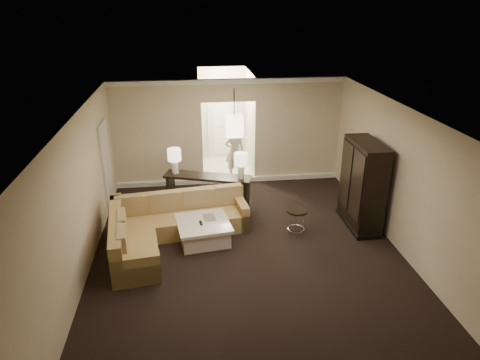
{
  "coord_description": "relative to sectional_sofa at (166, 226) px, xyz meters",
  "views": [
    {
      "loc": [
        -1.06,
        -6.74,
        4.67
      ],
      "look_at": [
        -0.06,
        1.2,
        1.23
      ],
      "focal_mm": 32.0,
      "sensor_mm": 36.0,
      "label": 1
    }
  ],
  "objects": [
    {
      "name": "ground",
      "position": [
        1.6,
        -1.06,
        -0.34
      ],
      "size": [
        8.0,
        8.0,
        0.0
      ],
      "primitive_type": "plane",
      "color": "black",
      "rests_on": "ground"
    },
    {
      "name": "wall_back",
      "position": [
        1.6,
        2.94,
        1.06
      ],
      "size": [
        6.0,
        0.04,
        2.8
      ],
      "primitive_type": "cube",
      "color": "beige",
      "rests_on": "ground"
    },
    {
      "name": "wall_left",
      "position": [
        -1.4,
        -1.06,
        1.06
      ],
      "size": [
        0.04,
        8.0,
        2.8
      ],
      "primitive_type": "cube",
      "color": "beige",
      "rests_on": "ground"
    },
    {
      "name": "wall_right",
      "position": [
        4.6,
        -1.06,
        1.06
      ],
      "size": [
        0.04,
        8.0,
        2.8
      ],
      "primitive_type": "cube",
      "color": "beige",
      "rests_on": "ground"
    },
    {
      "name": "ceiling",
      "position": [
        1.6,
        -1.06,
        2.46
      ],
      "size": [
        6.0,
        8.0,
        0.02
      ],
      "primitive_type": "cube",
      "color": "white",
      "rests_on": "wall_back"
    },
    {
      "name": "crown_molding",
      "position": [
        1.6,
        2.89,
        2.39
      ],
      "size": [
        6.0,
        0.1,
        0.12
      ],
      "primitive_type": "cube",
      "color": "white",
      "rests_on": "wall_back"
    },
    {
      "name": "baseboard",
      "position": [
        1.6,
        2.89,
        -0.28
      ],
      "size": [
        6.0,
        0.1,
        0.12
      ],
      "primitive_type": "cube",
      "color": "white",
      "rests_on": "ground"
    },
    {
      "name": "side_door",
      "position": [
        -1.37,
        1.74,
        0.71
      ],
      "size": [
        0.05,
        0.9,
        2.1
      ],
      "primitive_type": "cube",
      "color": "silver",
      "rests_on": "ground"
    },
    {
      "name": "foyer",
      "position": [
        1.6,
        4.28,
        0.96
      ],
      "size": [
        1.44,
        2.02,
        2.8
      ],
      "color": "silver",
      "rests_on": "ground"
    },
    {
      "name": "sectional_sofa",
      "position": [
        0.0,
        0.0,
        0.0
      ],
      "size": [
        2.93,
        2.51,
        0.85
      ],
      "rotation": [
        0.0,
        0.0,
        0.13
      ],
      "color": "brown",
      "rests_on": "ground"
    },
    {
      "name": "coffee_table",
      "position": [
        0.75,
        -0.06,
        -0.12
      ],
      "size": [
        1.19,
        1.19,
        0.44
      ],
      "rotation": [
        0.0,
        0.0,
        0.14
      ],
      "color": "white",
      "rests_on": "ground"
    },
    {
      "name": "console_table",
      "position": [
        0.95,
        1.51,
        0.14
      ],
      "size": [
        2.11,
        1.09,
        0.8
      ],
      "rotation": [
        0.0,
        0.0,
        -0.32
      ],
      "color": "black",
      "rests_on": "ground"
    },
    {
      "name": "armoire",
      "position": [
        4.19,
        0.16,
        0.58
      ],
      "size": [
        0.57,
        1.34,
        1.92
      ],
      "color": "black",
      "rests_on": "ground"
    },
    {
      "name": "drink_table",
      "position": [
        2.73,
        -0.02,
        0.06
      ],
      "size": [
        0.44,
        0.44,
        0.56
      ],
      "rotation": [
        0.0,
        0.0,
        0.12
      ],
      "color": "black",
      "rests_on": "ground"
    },
    {
      "name": "table_lamp_left",
      "position": [
        0.19,
        1.75,
        0.86
      ],
      "size": [
        0.32,
        0.32,
        0.61
      ],
      "color": "white",
      "rests_on": "console_table"
    },
    {
      "name": "table_lamp_right",
      "position": [
        1.7,
        1.26,
        0.86
      ],
      "size": [
        0.32,
        0.32,
        0.61
      ],
      "color": "white",
      "rests_on": "console_table"
    },
    {
      "name": "pendant_light",
      "position": [
        1.6,
        1.64,
        1.61
      ],
      "size": [
        0.38,
        0.38,
        1.09
      ],
      "color": "black",
      "rests_on": "ceiling"
    },
    {
      "name": "person",
      "position": [
        1.79,
        3.24,
        0.48
      ],
      "size": [
        0.62,
        0.43,
        1.64
      ],
      "primitive_type": "imported",
      "rotation": [
        0.0,
        0.0,
        3.08
      ],
      "color": "beige",
      "rests_on": "ground"
    }
  ]
}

